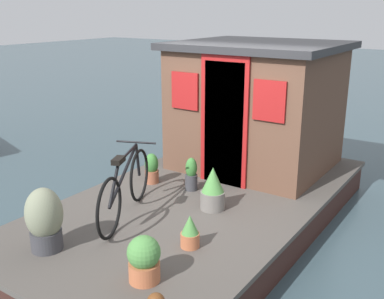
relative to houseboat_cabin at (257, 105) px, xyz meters
name	(u,v)px	position (x,y,z in m)	size (l,w,h in m)	color
ground_plane	(200,227)	(-1.56, 0.00, -1.40)	(60.00, 60.00, 0.00)	#384C54
houseboat_deck	(200,212)	(-1.56, 0.00, -1.18)	(5.34, 2.84, 0.44)	#4C4742
houseboat_cabin	(257,105)	(0.00, 0.00, 0.00)	(2.15, 2.35, 1.89)	brown
bicycle	(126,187)	(-2.54, 0.40, -0.58)	(1.58, 0.73, 0.81)	black
potted_plant_geranium	(144,259)	(-3.44, -0.62, -0.74)	(0.30, 0.30, 0.44)	#B2603D
potted_plant_basil	(190,232)	(-2.71, -0.62, -0.79)	(0.20, 0.20, 0.36)	#B2603D
potted_plant_lavender	(213,189)	(-1.78, -0.32, -0.70)	(0.30, 0.30, 0.54)	slate
potted_plant_rosemary	(45,219)	(-3.57, 0.57, -0.62)	(0.38, 0.38, 0.67)	#38383D
potted_plant_ivy	(152,169)	(-1.52, 0.85, -0.75)	(0.19, 0.19, 0.43)	#935138
potted_plant_mint	(191,175)	(-1.42, 0.24, -0.74)	(0.17, 0.17, 0.45)	#38383D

